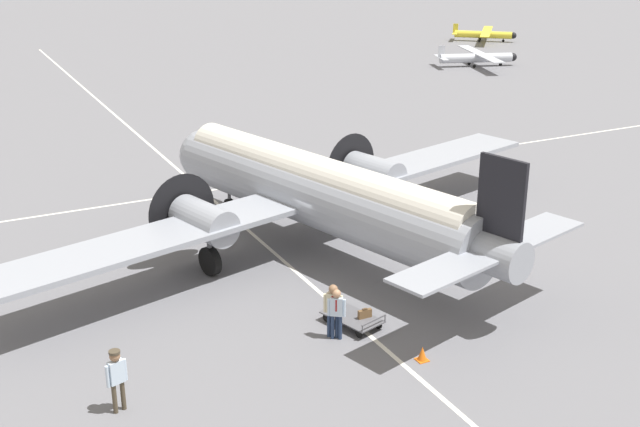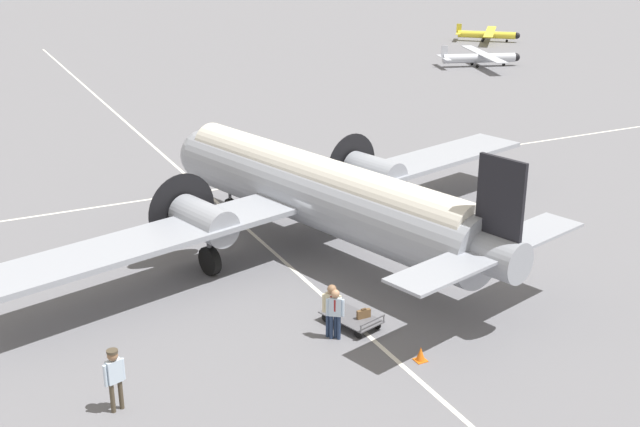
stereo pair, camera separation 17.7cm
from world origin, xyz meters
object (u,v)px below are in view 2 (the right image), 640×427
Objects in this scene: crew_foreground at (114,373)px; suitcase_near_door at (364,318)px; ramp_agent at (332,305)px; light_aircraft_distant at (482,57)px; baggage_cart at (352,318)px; traffic_cone at (421,354)px; light_aircraft_taxiing at (489,34)px; airliner_main at (313,190)px; passenger_boarding at (335,309)px.

suitcase_near_door is (8.22, 1.16, -0.84)m from crew_foreground.
light_aircraft_distant is at bearing -91.97° from ramp_agent.
baggage_cart is (0.92, 0.39, -0.83)m from ramp_agent.
traffic_cone is at bearing -79.64° from suitcase_near_door.
baggage_cart is 0.23× the size of light_aircraft_distant.
crew_foreground is 73.29m from light_aircraft_taxiing.
light_aircraft_taxiing is at bearing -59.52° from airliner_main.
airliner_main is 12.42m from crew_foreground.
airliner_main is 7.07m from suitcase_near_door.
suitcase_near_door reaches higher than baggage_cart.
light_aircraft_taxiing is (45.04, 50.71, -0.27)m from passenger_boarding.
traffic_cone is (-0.92, -9.20, -2.27)m from airliner_main.
crew_foreground reaches higher than light_aircraft_taxiing.
crew_foreground is 2.83× the size of suitcase_near_door.
crew_foreground reaches higher than traffic_cone.
airliner_main is at bearing 78.00° from suitcase_near_door.
light_aircraft_distant is 1.28× the size of light_aircraft_taxiing.
passenger_boarding reaches higher than baggage_cart.
light_aircraft_distant is at bearing -61.02° from airliner_main.
crew_foreground is at bearing 170.48° from traffic_cone.
passenger_boarding is 51.72m from light_aircraft_distant.
suitcase_near_door is at bearing -9.07° from crew_foreground.
passenger_boarding is 3.72× the size of traffic_cone.
light_aircraft_distant is (33.52, 38.05, 0.50)m from suitcase_near_door.
crew_foreground is 57.27m from light_aircraft_distant.
passenger_boarding is 2.98m from traffic_cone.
light_aircraft_taxiing is 16.52× the size of traffic_cone.
traffic_cone is at bearing 164.97° from ramp_agent.
ramp_agent is (-0.04, 0.15, 0.06)m from passenger_boarding.
airliner_main is at bearing 21.72° from crew_foreground.
suitcase_near_door is 1.41× the size of traffic_cone.
passenger_boarding is at bearing -113.68° from light_aircraft_distant.
light_aircraft_taxiing is at bearing 68.60° from light_aircraft_distant.
crew_foreground is at bearing 48.63° from ramp_agent.
light_aircraft_taxiing is (10.33, 12.37, -0.03)m from light_aircraft_distant.
traffic_cone is (0.48, -2.62, -0.09)m from suitcase_near_door.
crew_foreground is 3.99× the size of traffic_cone.
passenger_boarding is at bearing -90.98° from light_aircraft_taxiing.
crew_foreground reaches higher than ramp_agent.
baggage_cart is at bearing -7.02° from crew_foreground.
ramp_agent is at bearing 143.19° from airliner_main.
baggage_cart reaches higher than traffic_cone.
light_aircraft_taxiing reaches higher than baggage_cart.
airliner_main is 14.15× the size of crew_foreground.
airliner_main is 7.35m from ramp_agent.
traffic_cone is at bearing -26.63° from crew_foreground.
traffic_cone is (1.71, -2.48, -0.90)m from ramp_agent.
passenger_boarding is 0.18× the size of light_aircraft_distant.
passenger_boarding is 0.94× the size of ramp_agent.
crew_foreground is 8.87m from traffic_cone.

